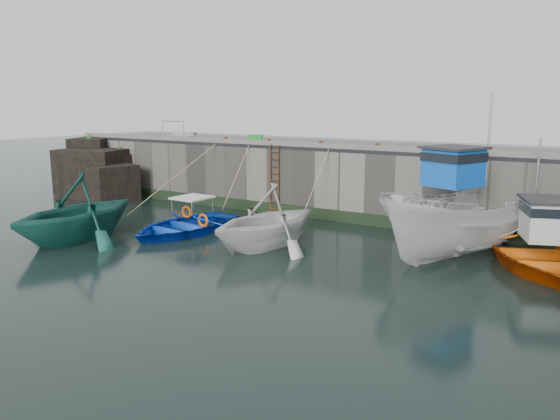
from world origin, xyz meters
The scene contains 22 objects.
ground centered at (0.00, 0.00, 0.00)m, with size 120.00×120.00×0.00m, color black.
quay_back centered at (0.00, 12.50, 1.50)m, with size 30.00×5.00×3.00m, color slate.
road_back centered at (0.00, 12.50, 3.08)m, with size 30.00×5.00×0.16m, color black.
kerb_back centered at (0.00, 10.15, 3.26)m, with size 30.00×0.30×0.20m, color slate.
algae_back centered at (0.00, 9.96, 0.25)m, with size 30.00×0.08×0.50m, color black.
rock_outcrop centered at (-12.92, 9.11, 1.26)m, with size 5.85×4.24×3.41m.
ladder centered at (-2.00, 9.91, 1.59)m, with size 0.51×0.08×3.20m.
boat_near_white centered at (-5.76, 1.91, 0.00)m, with size 4.63×5.36×2.82m, color #19584D.
boat_near_white_rope centered at (-5.76, 7.20, 0.00)m, with size 0.04×6.17×3.10m, color tan, non-canonical shape.
boat_near_blue centered at (-3.16, 4.98, 0.00)m, with size 3.62×5.07×1.05m, color blue.
boat_near_blue_rope centered at (-3.16, 8.74, 0.00)m, with size 0.04×3.62×3.10m, color tan, non-canonical shape.
boat_near_blacktrim centered at (0.82, 4.93, 0.00)m, with size 4.21×4.88×2.57m, color silver.
boat_near_blacktrim_rope centered at (0.82, 8.71, 0.00)m, with size 0.04×3.66×3.10m, color tan, non-canonical shape.
boat_far_white centered at (7.04, 7.28, 1.17)m, with size 5.34×7.71×5.79m.
boat_far_orange centered at (9.52, 7.60, 0.42)m, with size 6.44×7.52×4.31m.
fish_crate centered at (-4.65, 12.29, 3.31)m, with size 0.67×0.35×0.30m, color green.
railing centered at (-8.75, 11.25, 3.36)m, with size 1.60×1.05×1.00m.
bollard_a centered at (-5.00, 10.25, 3.30)m, with size 0.18×0.18×0.28m, color #3F1E0F.
bollard_b centered at (-2.50, 10.25, 3.30)m, with size 0.18×0.18×0.28m, color #3F1E0F.
bollard_c centered at (0.20, 10.25, 3.30)m, with size 0.18×0.18×0.28m, color #3F1E0F.
bollard_d centered at (2.80, 10.25, 3.30)m, with size 0.18×0.18×0.28m, color #3F1E0F.
bollard_e centered at (6.00, 10.25, 3.30)m, with size 0.18×0.18×0.28m, color #3F1E0F.
Camera 1 is at (11.25, -11.08, 5.13)m, focal length 35.00 mm.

